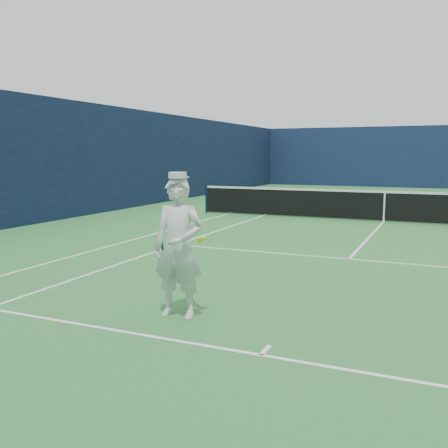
{
  "coord_description": "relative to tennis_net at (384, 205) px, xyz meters",
  "views": [
    {
      "loc": [
        1.72,
        -16.78,
        2.17
      ],
      "look_at": [
        -1.46,
        -9.57,
        1.07
      ],
      "focal_mm": 40.0,
      "sensor_mm": 36.0,
      "label": 1
    }
  ],
  "objects": [
    {
      "name": "tennis_net",
      "position": [
        0.0,
        0.0,
        0.0
      ],
      "size": [
        12.88,
        0.09,
        1.07
      ],
      "color": "#141E4C",
      "rests_on": "ground"
    },
    {
      "name": "tennis_player",
      "position": [
        -1.46,
        -11.07,
        0.39
      ],
      "size": [
        0.81,
        0.52,
        1.94
      ],
      "rotation": [
        0.0,
        0.0,
        0.1
      ],
      "color": "white",
      "rests_on": "ground"
    },
    {
      "name": "windscreen_fence",
      "position": [
        0.0,
        0.0,
        1.45
      ],
      "size": [
        20.12,
        36.12,
        4.0
      ],
      "color": "#101C3C",
      "rests_on": "ground"
    },
    {
      "name": "ground",
      "position": [
        0.0,
        0.0,
        -0.55
      ],
      "size": [
        80.0,
        80.0,
        0.0
      ],
      "primitive_type": "plane",
      "color": "#2C7434",
      "rests_on": "ground"
    },
    {
      "name": "court_markings",
      "position": [
        0.0,
        0.0,
        -0.55
      ],
      "size": [
        11.03,
        23.83,
        0.01
      ],
      "color": "white",
      "rests_on": "ground"
    }
  ]
}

